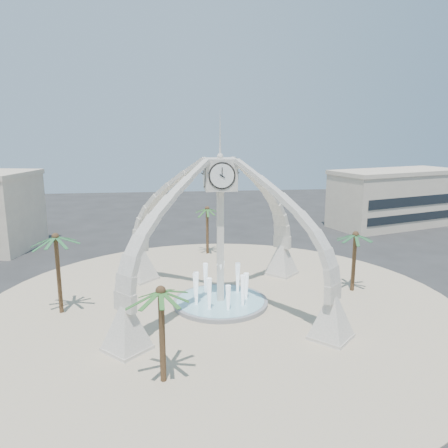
{
  "coord_description": "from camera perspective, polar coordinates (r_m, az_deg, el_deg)",
  "views": [
    {
      "loc": [
        -3.79,
        -34.47,
        14.5
      ],
      "look_at": [
        0.54,
        2.0,
        6.55
      ],
      "focal_mm": 35.0,
      "sensor_mm": 36.0,
      "label": 1
    }
  ],
  "objects": [
    {
      "name": "fountain",
      "position": [
        37.47,
        -0.47,
        -10.07
      ],
      "size": [
        8.0,
        8.0,
        3.62
      ],
      "color": "gray",
      "rests_on": "ground"
    },
    {
      "name": "building_ne",
      "position": [
        71.75,
        21.43,
        3.2
      ],
      "size": [
        21.87,
        14.17,
        8.6
      ],
      "rotation": [
        0.0,
        0.0,
        0.31
      ],
      "color": "beige",
      "rests_on": "ground"
    },
    {
      "name": "ground",
      "position": [
        37.59,
        -0.47,
        -10.48
      ],
      "size": [
        140.0,
        140.0,
        0.0
      ],
      "primitive_type": "plane",
      "color": "#282828",
      "rests_on": "ground"
    },
    {
      "name": "palm_south",
      "position": [
        25.06,
        -8.27,
        -8.84
      ],
      "size": [
        4.41,
        4.41,
        6.35
      ],
      "rotation": [
        0.0,
        0.0,
        -0.19
      ],
      "color": "brown",
      "rests_on": "ground"
    },
    {
      "name": "palm_west",
      "position": [
        36.43,
        -21.15,
        -1.73
      ],
      "size": [
        4.4,
        4.4,
        7.04
      ],
      "rotation": [
        0.0,
        0.0,
        -0.25
      ],
      "color": "brown",
      "rests_on": "ground"
    },
    {
      "name": "palm_north",
      "position": [
        51.04,
        -2.22,
        1.93
      ],
      "size": [
        4.32,
        4.32,
        6.14
      ],
      "rotation": [
        0.0,
        0.0,
        -0.31
      ],
      "color": "brown",
      "rests_on": "ground"
    },
    {
      "name": "palm_east",
      "position": [
        40.76,
        16.81,
        -1.42
      ],
      "size": [
        4.98,
        4.98,
        6.04
      ],
      "rotation": [
        0.0,
        0.0,
        -0.43
      ],
      "color": "brown",
      "rests_on": "ground"
    },
    {
      "name": "plaza",
      "position": [
        37.57,
        -0.47,
        -10.44
      ],
      "size": [
        40.0,
        40.0,
        0.06
      ],
      "primitive_type": "cylinder",
      "color": "tan",
      "rests_on": "ground"
    },
    {
      "name": "clock_tower",
      "position": [
        35.59,
        -0.49,
        -0.79
      ],
      "size": [
        17.94,
        17.94,
        16.3
      ],
      "color": "silver",
      "rests_on": "ground"
    }
  ]
}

